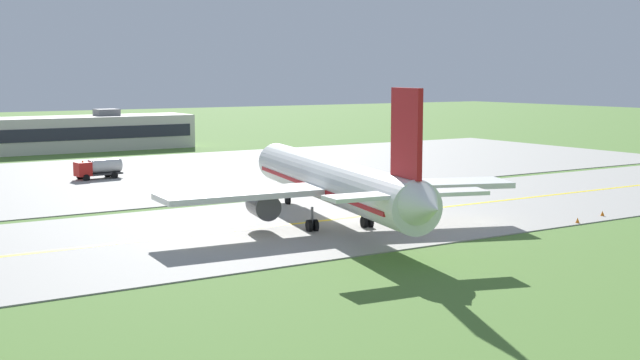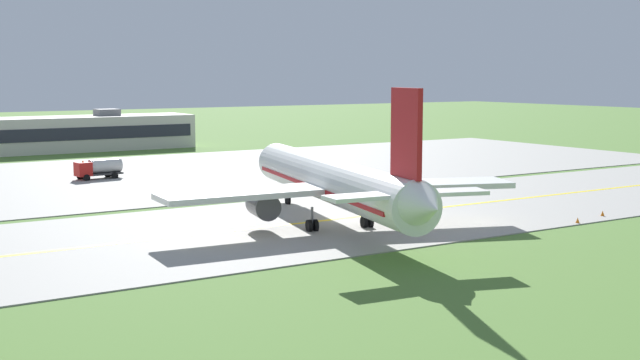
% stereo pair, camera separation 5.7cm
% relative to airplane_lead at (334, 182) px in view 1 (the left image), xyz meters
% --- Properties ---
extents(ground_plane, '(500.00, 500.00, 0.00)m').
position_rel_airplane_lead_xyz_m(ground_plane, '(1.67, 2.81, -4.13)').
color(ground_plane, '#517A33').
extents(taxiway_strip, '(240.00, 28.00, 0.10)m').
position_rel_airplane_lead_xyz_m(taxiway_strip, '(1.67, 2.81, -4.08)').
color(taxiway_strip, '#9E9B93').
rests_on(taxiway_strip, ground).
extents(apron_pad, '(140.00, 52.00, 0.10)m').
position_rel_airplane_lead_xyz_m(apron_pad, '(11.67, 44.81, -4.08)').
color(apron_pad, '#9E9B93').
rests_on(apron_pad, ground).
extents(taxiway_centreline, '(220.00, 0.60, 0.01)m').
position_rel_airplane_lead_xyz_m(taxiway_centreline, '(1.67, 2.81, -4.03)').
color(taxiway_centreline, yellow).
rests_on(taxiway_centreline, taxiway_strip).
extents(airplane_lead, '(32.14, 39.37, 12.70)m').
position_rel_airplane_lead_xyz_m(airplane_lead, '(0.00, 0.00, 0.00)').
color(airplane_lead, white).
rests_on(airplane_lead, ground).
extents(service_truck_fuel, '(6.19, 2.86, 2.65)m').
position_rel_airplane_lead_xyz_m(service_truck_fuel, '(-7.48, 44.75, -2.60)').
color(service_truck_fuel, red).
rests_on(service_truck_fuel, ground).
extents(terminal_building, '(50.26, 10.75, 7.34)m').
position_rel_airplane_lead_xyz_m(terminal_building, '(-2.42, 87.55, -1.04)').
color(terminal_building, beige).
rests_on(terminal_building, ground).
extents(traffic_cone_near_edge, '(0.44, 0.44, 0.60)m').
position_rel_airplane_lead_xyz_m(traffic_cone_near_edge, '(24.88, -9.37, -3.83)').
color(traffic_cone_near_edge, orange).
rests_on(traffic_cone_near_edge, ground).
extents(traffic_cone_mid_edge, '(0.44, 0.44, 0.60)m').
position_rel_airplane_lead_xyz_m(traffic_cone_mid_edge, '(19.83, -10.66, -3.83)').
color(traffic_cone_mid_edge, orange).
rests_on(traffic_cone_mid_edge, ground).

